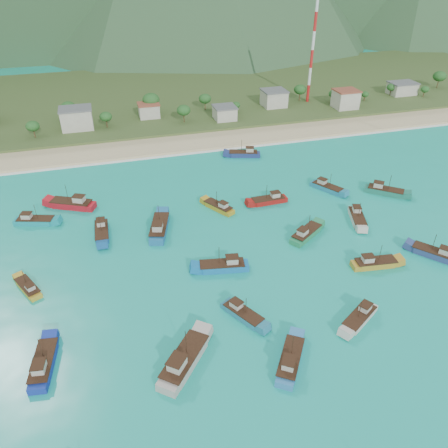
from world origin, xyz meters
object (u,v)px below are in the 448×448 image
object	(u,v)px
boat_8	(28,288)
boat_19	(159,228)
boat_9	(435,254)
boat_27	(306,234)
boat_24	(223,267)
boat_10	(327,188)
boat_14	(360,318)
boat_21	(219,207)
boat_6	(244,154)
boat_17	(184,361)
boat_25	(72,204)
boat_0	(102,232)
boat_16	(290,361)
boat_23	(385,191)
boat_7	(243,314)
boat_2	(44,364)
boat_1	(375,264)
boat_4	(357,218)
boat_12	(35,221)
boat_3	(269,200)

from	to	relation	value
boat_8	boat_19	distance (m)	33.15
boat_9	boat_27	distance (m)	29.46
boat_24	boat_27	size ratio (longest dim) A/B	1.09
boat_10	boat_24	bearing A→B (deg)	4.59
boat_14	boat_21	world-z (taller)	boat_14
boat_6	boat_17	distance (m)	88.79
boat_17	boat_24	world-z (taller)	boat_17
boat_9	boat_27	bearing A→B (deg)	109.66
boat_19	boat_25	size ratio (longest dim) A/B	1.03
boat_0	boat_19	world-z (taller)	boat_19
boat_16	boat_23	bearing A→B (deg)	78.37
boat_7	boat_23	bearing A→B (deg)	-176.15
boat_2	boat_7	world-z (taller)	boat_2
boat_0	boat_24	xyz separation A→B (m)	(25.11, -21.57, 0.06)
boat_19	boat_6	bearing A→B (deg)	63.68
boat_8	boat_14	bearing A→B (deg)	-51.32
boat_1	boat_21	bearing A→B (deg)	-134.52
boat_7	boat_24	bearing A→B (deg)	-120.68
boat_7	boat_24	distance (m)	15.13
boat_4	boat_27	bearing A→B (deg)	30.65
boat_24	boat_14	bearing A→B (deg)	-126.84
boat_21	boat_2	bearing A→B (deg)	-165.61
boat_19	boat_25	xyz separation A→B (m)	(-21.06, 18.32, -0.02)
boat_8	boat_12	size ratio (longest dim) A/B	0.81
boat_16	boat_27	world-z (taller)	boat_16
boat_9	boat_27	world-z (taller)	boat_27
boat_1	boat_6	distance (m)	66.15
boat_6	boat_12	xyz separation A→B (m)	(-65.04, -25.79, -0.05)
boat_16	boat_6	bearing A→B (deg)	111.29
boat_0	boat_2	world-z (taller)	boat_2
boat_16	boat_25	bearing A→B (deg)	153.13
boat_10	boat_17	xyz separation A→B (m)	(-52.97, -50.82, 0.30)
boat_7	boat_19	xyz separation A→B (m)	(-10.82, 34.27, 0.33)
boat_19	boat_21	size ratio (longest dim) A/B	1.36
boat_1	boat_12	size ratio (longest dim) A/B	0.99
boat_2	boat_27	world-z (taller)	boat_2
boat_2	boat_9	world-z (taller)	boat_2
boat_12	boat_27	world-z (taller)	boat_27
boat_2	boat_17	bearing A→B (deg)	-6.52
boat_4	boat_12	bearing A→B (deg)	4.14
boat_1	boat_9	bearing A→B (deg)	94.42
boat_3	boat_1	bearing A→B (deg)	-161.19
boat_6	boat_10	distance (m)	33.81
boat_12	boat_19	bearing A→B (deg)	84.92
boat_9	boat_21	bearing A→B (deg)	102.69
boat_3	boat_4	bearing A→B (deg)	-130.23
boat_12	boat_24	world-z (taller)	boat_24
boat_23	boat_25	distance (m)	88.22
boat_6	boat_25	size ratio (longest dim) A/B	0.88
boat_6	boat_8	xyz separation A→B (m)	(-64.49, -52.82, -0.24)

